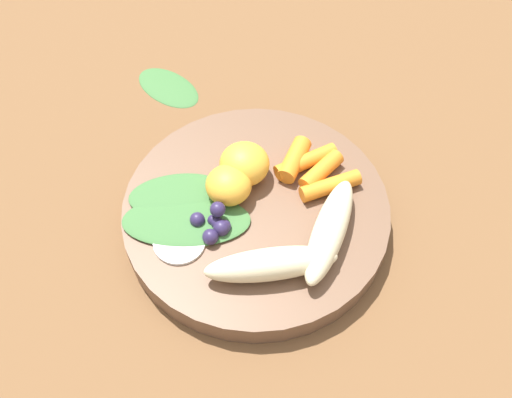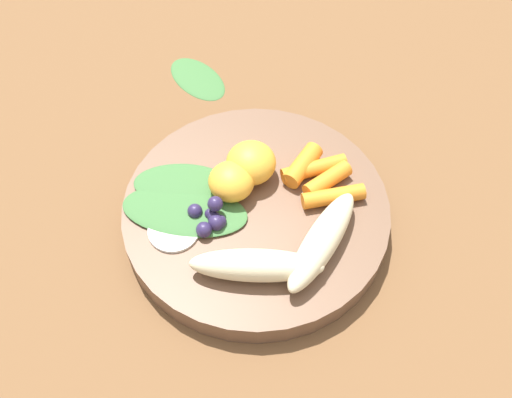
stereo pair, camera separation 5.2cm
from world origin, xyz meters
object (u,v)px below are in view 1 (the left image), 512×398
banana_peeled_left (329,231)px  kale_leaf_stray (168,86)px  orange_segment_near (229,185)px  bowl (256,213)px  banana_peeled_right (271,264)px

banana_peeled_left → kale_leaf_stray: (0.27, -0.03, -0.04)m
orange_segment_near → kale_leaf_stray: size_ratio=0.50×
bowl → banana_peeled_left: 0.08m
bowl → banana_peeled_right: banana_peeled_right is taller
bowl → orange_segment_near: size_ratio=5.82×
banana_peeled_right → orange_segment_near: orange_segment_near is taller
bowl → kale_leaf_stray: (0.20, -0.05, -0.01)m
banana_peeled_right → kale_leaf_stray: size_ratio=1.34×
orange_segment_near → banana_peeled_right: bearing=160.7°
banana_peeled_left → orange_segment_near: orange_segment_near is taller
bowl → banana_peeled_left: size_ratio=2.18×
banana_peeled_right → kale_leaf_stray: bearing=106.2°
orange_segment_near → bowl: bearing=-159.1°
orange_segment_near → kale_leaf_stray: 0.19m
kale_leaf_stray → banana_peeled_right: bearing=154.8°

